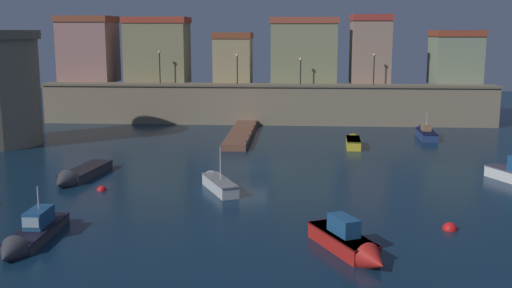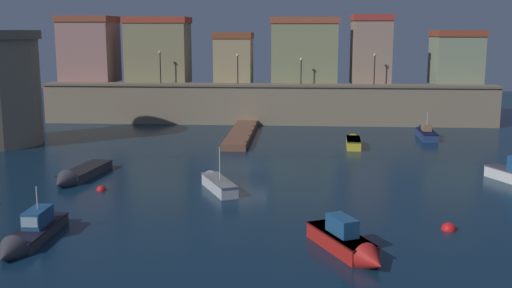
{
  "view_description": "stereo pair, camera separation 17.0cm",
  "coord_description": "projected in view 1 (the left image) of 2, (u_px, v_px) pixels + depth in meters",
  "views": [
    {
      "loc": [
        3.57,
        -45.94,
        10.34
      ],
      "look_at": [
        0.0,
        5.15,
        0.84
      ],
      "focal_mm": 42.85,
      "sensor_mm": 36.0,
      "label": 1
    },
    {
      "loc": [
        3.74,
        -45.93,
        10.34
      ],
      "look_at": [
        0.0,
        5.15,
        0.84
      ],
      "focal_mm": 42.85,
      "sensor_mm": 36.0,
      "label": 2
    }
  ],
  "objects": [
    {
      "name": "moored_boat_2",
      "position": [
        217.0,
        182.0,
        40.58
      ],
      "size": [
        3.42,
        5.64,
        3.12
      ],
      "rotation": [
        0.0,
        0.0,
        2.01
      ],
      "color": "silver",
      "rests_on": "ground"
    },
    {
      "name": "quay_wall",
      "position": [
        267.0,
        104.0,
        68.5
      ],
      "size": [
        50.51,
        2.74,
        4.5
      ],
      "color": "gray",
      "rests_on": "ground"
    },
    {
      "name": "quay_lamp_0",
      "position": [
        160.0,
        62.0,
        68.48
      ],
      "size": [
        0.32,
        0.32,
        3.66
      ],
      "color": "black",
      "rests_on": "quay_wall"
    },
    {
      "name": "pier_dock",
      "position": [
        241.0,
        134.0,
        60.44
      ],
      "size": [
        2.21,
        15.02,
        0.7
      ],
      "color": "brown",
      "rests_on": "ground"
    },
    {
      "name": "moored_boat_3",
      "position": [
        353.0,
        142.0,
        55.49
      ],
      "size": [
        1.41,
        4.76,
        1.15
      ],
      "rotation": [
        0.0,
        0.0,
        1.52
      ],
      "color": "gold",
      "rests_on": "ground"
    },
    {
      "name": "mooring_buoy_1",
      "position": [
        450.0,
        230.0,
        32.27
      ],
      "size": [
        0.79,
        0.79,
        0.79
      ],
      "primitive_type": "sphere",
      "color": "red",
      "rests_on": "ground"
    },
    {
      "name": "moored_boat_4",
      "position": [
        29.0,
        236.0,
        30.08
      ],
      "size": [
        1.62,
        6.56,
        3.0
      ],
      "rotation": [
        0.0,
        0.0,
        -1.55
      ],
      "color": "#333338",
      "rests_on": "ground"
    },
    {
      "name": "mooring_buoy_2",
      "position": [
        102.0,
        190.0,
        40.21
      ],
      "size": [
        0.63,
        0.63,
        0.63
      ],
      "primitive_type": "sphere",
      "color": "red",
      "rests_on": "ground"
    },
    {
      "name": "quay_lamp_1",
      "position": [
        237.0,
        64.0,
        67.92
      ],
      "size": [
        0.32,
        0.32,
        3.33
      ],
      "color": "black",
      "rests_on": "quay_wall"
    },
    {
      "name": "old_town_backdrop",
      "position": [
        251.0,
        52.0,
        71.28
      ],
      "size": [
        48.81,
        5.93,
        7.92
      ],
      "color": "#AB7A72",
      "rests_on": "ground"
    },
    {
      "name": "moored_boat_0",
      "position": [
        78.0,
        175.0,
        43.04
      ],
      "size": [
        2.41,
        7.17,
        1.54
      ],
      "rotation": [
        0.0,
        0.0,
        -1.69
      ],
      "color": "#333338",
      "rests_on": "ground"
    },
    {
      "name": "quay_lamp_2",
      "position": [
        301.0,
        66.0,
        67.48
      ],
      "size": [
        0.32,
        0.32,
        2.91
      ],
      "color": "black",
      "rests_on": "quay_wall"
    },
    {
      "name": "ground_plane",
      "position": [
        251.0,
        167.0,
        47.2
      ],
      "size": [
        125.55,
        125.55,
        0.0
      ],
      "primitive_type": "plane",
      "color": "#0C2338"
    },
    {
      "name": "moored_boat_6",
      "position": [
        425.0,
        133.0,
        60.28
      ],
      "size": [
        1.52,
        5.75,
        2.91
      ],
      "rotation": [
        0.0,
        0.0,
        1.56
      ],
      "color": "navy",
      "rests_on": "ground"
    },
    {
      "name": "quay_lamp_3",
      "position": [
        374.0,
        64.0,
        66.87
      ],
      "size": [
        0.32,
        0.32,
        3.42
      ],
      "color": "black",
      "rests_on": "quay_wall"
    },
    {
      "name": "moored_boat_5",
      "position": [
        350.0,
        243.0,
        28.64
      ],
      "size": [
        3.77,
        5.79,
        1.92
      ],
      "rotation": [
        0.0,
        0.0,
        -1.12
      ],
      "color": "red",
      "rests_on": "ground"
    }
  ]
}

